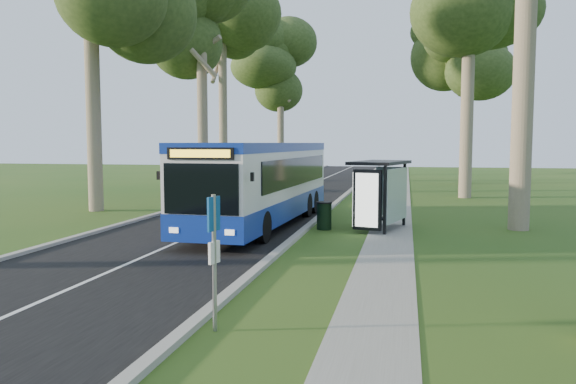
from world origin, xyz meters
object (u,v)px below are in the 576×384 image
at_px(bus_stop_sign, 214,246).
at_px(car_white, 220,180).
at_px(bus_shelter, 383,182).
at_px(litter_bin, 324,215).
at_px(bus, 263,183).
at_px(car_silver, 246,173).

distance_m(bus_stop_sign, car_white, 26.47).
height_order(bus_stop_sign, bus_shelter, bus_shelter).
relative_size(bus_shelter, litter_bin, 3.17).
bearing_deg(bus_stop_sign, car_white, 123.63).
bearing_deg(bus_stop_sign, bus, 115.68).
bearing_deg(bus_stop_sign, litter_bin, 104.03).
relative_size(bus, car_silver, 2.91).
bearing_deg(car_white, litter_bin, -33.99).
relative_size(bus_stop_sign, litter_bin, 2.27).
distance_m(bus_shelter, car_silver, 26.46).
bearing_deg(car_white, car_silver, 120.75).
bearing_deg(litter_bin, car_white, 122.10).
height_order(bus, bus_shelter, bus).
height_order(bus_stop_sign, car_silver, bus_stop_sign).
bearing_deg(bus, bus_stop_sign, -76.99).
xyz_separation_m(bus_stop_sign, car_white, (-8.45, 25.08, -0.63)).
xyz_separation_m(bus, bus_stop_sign, (2.21, -11.77, -0.18)).
bearing_deg(bus_shelter, litter_bin, -161.23).
bearing_deg(car_white, bus, -41.01).
height_order(bus_stop_sign, litter_bin, bus_stop_sign).
xyz_separation_m(bus_shelter, car_white, (-10.73, 13.65, -0.93)).
distance_m(bus_shelter, litter_bin, 2.42).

